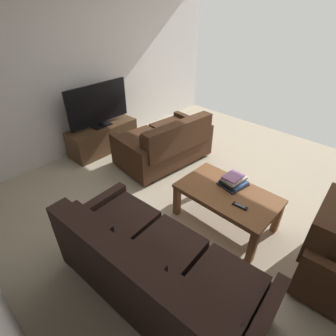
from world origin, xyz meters
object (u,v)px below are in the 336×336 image
at_px(tv_stand, 103,138).
at_px(book_stack, 233,181).
at_px(tv_remote, 240,206).
at_px(loveseat_near, 166,143).
at_px(flat_tv, 98,105).
at_px(sofa_main, 154,271).
at_px(coffee_table, 227,197).

height_order(tv_stand, book_stack, book_stack).
xyz_separation_m(book_stack, tv_remote, (-0.26, 0.28, -0.05)).
bearing_deg(loveseat_near, tv_remote, 160.12).
distance_m(flat_tv, tv_remote, 2.78).
distance_m(sofa_main, coffee_table, 1.22).
bearing_deg(flat_tv, tv_stand, -59.87).
relative_size(book_stack, tv_remote, 2.03).
bearing_deg(book_stack, flat_tv, 2.88).
bearing_deg(book_stack, tv_remote, 133.12).
relative_size(coffee_table, tv_remote, 6.74).
bearing_deg(flat_tv, book_stack, -177.12).
xyz_separation_m(sofa_main, flat_tv, (2.61, -1.25, 0.46)).
bearing_deg(tv_remote, coffee_table, -28.04).
xyz_separation_m(sofa_main, loveseat_near, (1.53, -1.71, -0.02)).
distance_m(loveseat_near, flat_tv, 1.26).
relative_size(coffee_table, book_stack, 3.32).
xyz_separation_m(loveseat_near, coffee_table, (-1.46, 0.49, 0.05)).
height_order(sofa_main, flat_tv, flat_tv).
relative_size(sofa_main, flat_tv, 1.72).
distance_m(coffee_table, book_stack, 0.21).
relative_size(tv_stand, flat_tv, 1.09).
xyz_separation_m(loveseat_near, flat_tv, (1.08, 0.46, 0.48)).
distance_m(tv_stand, tv_remote, 2.77).
relative_size(coffee_table, flat_tv, 0.99).
relative_size(flat_tv, book_stack, 3.36).
height_order(tv_stand, flat_tv, flat_tv).
bearing_deg(book_stack, coffee_table, 103.15).
bearing_deg(tv_stand, tv_remote, 176.83).
distance_m(sofa_main, book_stack, 1.39).
xyz_separation_m(sofa_main, tv_remote, (-0.15, -1.10, 0.10)).
bearing_deg(book_stack, loveseat_near, -13.08).
height_order(loveseat_near, book_stack, loveseat_near).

